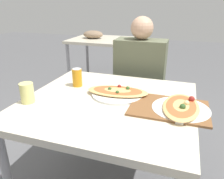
{
  "coord_description": "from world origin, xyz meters",
  "views": [
    {
      "loc": [
        0.4,
        -1.12,
        1.3
      ],
      "look_at": [
        0.01,
        0.03,
        0.81
      ],
      "focal_mm": 35.0,
      "sensor_mm": 36.0,
      "label": 1
    }
  ],
  "objects_px": {
    "dining_table": "(108,112)",
    "drink_glass": "(27,93)",
    "pizza_second": "(181,107)",
    "pizza_main": "(118,92)",
    "chair_far_seated": "(141,90)",
    "person_seated": "(139,75)",
    "soda_can": "(77,77)"
  },
  "relations": [
    {
      "from": "pizza_main",
      "to": "drink_glass",
      "type": "distance_m",
      "value": 0.54
    },
    {
      "from": "chair_far_seated",
      "to": "soda_can",
      "type": "bearing_deg",
      "value": 62.91
    },
    {
      "from": "dining_table",
      "to": "pizza_second",
      "type": "bearing_deg",
      "value": 0.66
    },
    {
      "from": "person_seated",
      "to": "soda_can",
      "type": "bearing_deg",
      "value": 58.09
    },
    {
      "from": "chair_far_seated",
      "to": "person_seated",
      "type": "height_order",
      "value": "person_seated"
    },
    {
      "from": "pizza_main",
      "to": "pizza_second",
      "type": "distance_m",
      "value": 0.4
    },
    {
      "from": "person_seated",
      "to": "drink_glass",
      "type": "relative_size",
      "value": 10.13
    },
    {
      "from": "chair_far_seated",
      "to": "pizza_main",
      "type": "relative_size",
      "value": 2.28
    },
    {
      "from": "dining_table",
      "to": "pizza_main",
      "type": "relative_size",
      "value": 2.52
    },
    {
      "from": "person_seated",
      "to": "drink_glass",
      "type": "height_order",
      "value": "person_seated"
    },
    {
      "from": "person_seated",
      "to": "pizza_second",
      "type": "distance_m",
      "value": 0.78
    },
    {
      "from": "dining_table",
      "to": "person_seated",
      "type": "bearing_deg",
      "value": 86.01
    },
    {
      "from": "dining_table",
      "to": "chair_far_seated",
      "type": "bearing_deg",
      "value": 86.58
    },
    {
      "from": "chair_far_seated",
      "to": "soda_can",
      "type": "relative_size",
      "value": 7.27
    },
    {
      "from": "pizza_main",
      "to": "pizza_second",
      "type": "bearing_deg",
      "value": -13.51
    },
    {
      "from": "person_seated",
      "to": "drink_glass",
      "type": "xyz_separation_m",
      "value": [
        -0.49,
        -0.86,
        0.11
      ]
    },
    {
      "from": "person_seated",
      "to": "pizza_main",
      "type": "xyz_separation_m",
      "value": [
        -0.02,
        -0.59,
        0.07
      ]
    },
    {
      "from": "person_seated",
      "to": "drink_glass",
      "type": "bearing_deg",
      "value": 60.61
    },
    {
      "from": "pizza_second",
      "to": "pizza_main",
      "type": "bearing_deg",
      "value": 166.49
    },
    {
      "from": "dining_table",
      "to": "soda_can",
      "type": "bearing_deg",
      "value": 150.85
    },
    {
      "from": "drink_glass",
      "to": "pizza_second",
      "type": "distance_m",
      "value": 0.87
    },
    {
      "from": "drink_glass",
      "to": "soda_can",
      "type": "bearing_deg",
      "value": 64.95
    },
    {
      "from": "soda_can",
      "to": "pizza_second",
      "type": "distance_m",
      "value": 0.72
    },
    {
      "from": "person_seated",
      "to": "pizza_main",
      "type": "height_order",
      "value": "person_seated"
    },
    {
      "from": "drink_glass",
      "to": "pizza_main",
      "type": "bearing_deg",
      "value": 30.15
    },
    {
      "from": "chair_far_seated",
      "to": "soda_can",
      "type": "distance_m",
      "value": 0.79
    },
    {
      "from": "chair_far_seated",
      "to": "pizza_second",
      "type": "height_order",
      "value": "chair_far_seated"
    },
    {
      "from": "pizza_main",
      "to": "chair_far_seated",
      "type": "bearing_deg",
      "value": 88.42
    },
    {
      "from": "drink_glass",
      "to": "pizza_second",
      "type": "height_order",
      "value": "drink_glass"
    },
    {
      "from": "chair_far_seated",
      "to": "pizza_second",
      "type": "xyz_separation_m",
      "value": [
        0.37,
        -0.8,
        0.26
      ]
    },
    {
      "from": "dining_table",
      "to": "chair_far_seated",
      "type": "height_order",
      "value": "chair_far_seated"
    },
    {
      "from": "dining_table",
      "to": "drink_glass",
      "type": "distance_m",
      "value": 0.49
    }
  ]
}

